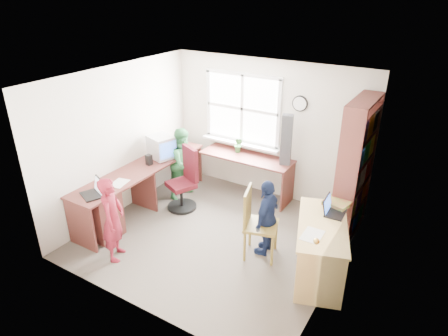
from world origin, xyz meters
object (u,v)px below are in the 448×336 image
object	(u,v)px
right_desk	(321,238)
cd_tower	(286,140)
swivel_chair	(185,183)
laptop_left	(95,191)
wooden_chair	(256,221)
person_green	(184,163)
l_desk	(135,196)
bookshelf	(355,173)
person_navy	(267,217)
crt_monitor	(161,147)
person_red	(113,219)
laptop_right	(332,209)
potted_plant	(238,145)

from	to	relation	value
right_desk	cd_tower	size ratio (longest dim) A/B	1.68
swivel_chair	cd_tower	distance (m)	1.83
laptop_left	wooden_chair	bearing A→B (deg)	45.01
swivel_chair	laptop_left	distance (m)	1.55
wooden_chair	cd_tower	bearing A→B (deg)	82.66
swivel_chair	person_green	world-z (taller)	person_green
laptop_left	cd_tower	xyz separation A→B (m)	(1.89, 2.41, 0.37)
l_desk	wooden_chair	xyz separation A→B (m)	(2.01, 0.22, 0.10)
bookshelf	laptop_left	size ratio (longest dim) A/B	5.00
l_desk	person_navy	xyz separation A→B (m)	(2.11, 0.35, 0.11)
crt_monitor	person_navy	size ratio (longest dim) A/B	0.43
l_desk	right_desk	distance (m)	2.92
crt_monitor	laptop_left	size ratio (longest dim) A/B	1.17
person_red	person_green	world-z (taller)	person_green
crt_monitor	person_green	size ratio (longest dim) A/B	0.39
bookshelf	person_navy	distance (m)	1.47
l_desk	crt_monitor	xyz separation A→B (m)	(-0.16, 0.88, 0.50)
person_green	laptop_left	bearing A→B (deg)	174.99
wooden_chair	person_navy	size ratio (longest dim) A/B	0.90
right_desk	bookshelf	xyz separation A→B (m)	(0.05, 1.17, 0.46)
right_desk	laptop_left	bearing A→B (deg)	178.46
bookshelf	laptop_right	distance (m)	0.87
swivel_chair	laptop_right	distance (m)	2.55
potted_plant	bookshelf	bearing A→B (deg)	-8.19
bookshelf	laptop_left	world-z (taller)	bookshelf
swivel_chair	crt_monitor	bearing A→B (deg)	-166.93
crt_monitor	person_green	distance (m)	0.49
laptop_left	swivel_chair	bearing A→B (deg)	92.51
wooden_chair	person_red	xyz separation A→B (m)	(-1.62, -1.06, 0.06)
right_desk	laptop_right	bearing A→B (deg)	69.66
right_desk	swivel_chair	bearing A→B (deg)	150.55
right_desk	laptop_right	world-z (taller)	laptop_right
bookshelf	person_navy	size ratio (longest dim) A/B	1.86
right_desk	crt_monitor	distance (m)	3.14
l_desk	right_desk	world-z (taller)	right_desk
l_desk	bookshelf	world-z (taller)	bookshelf
laptop_left	bookshelf	bearing A→B (deg)	57.44
crt_monitor	person_navy	world-z (taller)	crt_monitor
swivel_chair	person_red	size ratio (longest dim) A/B	0.87
bookshelf	crt_monitor	size ratio (longest dim) A/B	4.27
laptop_left	person_navy	size ratio (longest dim) A/B	0.37
laptop_right	person_green	xyz separation A→B (m)	(-2.77, 0.47, -0.17)
swivel_chair	person_red	xyz separation A→B (m)	(-0.01, -1.61, 0.15)
person_red	person_green	distance (m)	1.95
wooden_chair	cd_tower	size ratio (longest dim) A/B	1.20
l_desk	wooden_chair	distance (m)	2.02
l_desk	person_green	size ratio (longest dim) A/B	2.32
bookshelf	cd_tower	size ratio (longest dim) A/B	2.47
l_desk	potted_plant	distance (m)	2.01
l_desk	cd_tower	xyz separation A→B (m)	(1.75, 1.76, 0.72)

